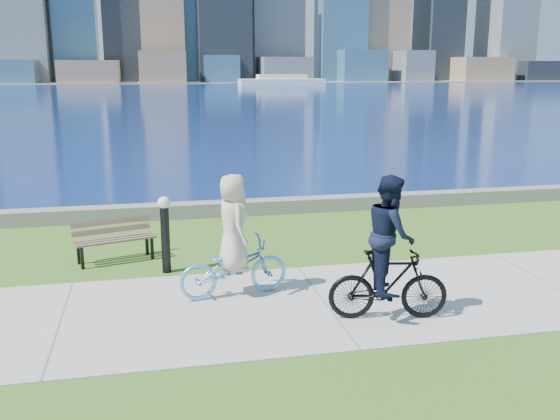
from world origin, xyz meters
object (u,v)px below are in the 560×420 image
Objects in this scene: cyclist_woman at (233,251)px; park_bench at (114,236)px; bollard_lamp at (165,229)px; cyclist_man at (389,260)px.

park_bench is at bearing 30.36° from cyclist_woman.
cyclist_woman reaches higher than bollard_lamp.
cyclist_man is at bearing -42.79° from bollard_lamp.
park_bench is 0.74× the size of cyclist_man.
cyclist_man is (4.06, -3.80, 0.45)m from park_bench.
bollard_lamp is 0.65× the size of cyclist_man.
cyclist_woman is 0.93× the size of cyclist_man.
cyclist_woman is at bearing -66.54° from park_bench.
park_bench is 3.11m from cyclist_woman.
cyclist_woman is at bearing 66.80° from cyclist_man.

